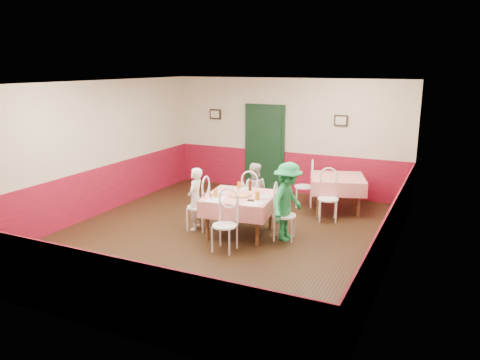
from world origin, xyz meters
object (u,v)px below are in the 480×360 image
at_px(chair_right, 285,216).
at_px(chair_second_b, 328,199).
at_px(diner_far, 254,192).
at_px(chair_left, 198,207).
at_px(second_table, 337,194).
at_px(main_table, 240,215).
at_px(diner_left, 195,199).
at_px(glass_c, 239,185).
at_px(chair_second_a, 304,187).
at_px(chair_far, 253,199).
at_px(glass_b, 257,196).
at_px(pizza, 240,195).
at_px(wallet, 251,200).
at_px(chair_near, 225,226).
at_px(diner_right, 288,202).
at_px(glass_a, 216,193).
at_px(beer_bottle, 250,185).

distance_m(chair_right, chair_second_b, 1.45).
bearing_deg(diner_far, chair_left, 39.66).
height_order(second_table, chair_second_b, chair_second_b).
bearing_deg(main_table, diner_far, 97.33).
bearing_deg(diner_left, glass_c, 119.04).
bearing_deg(main_table, second_table, 60.38).
bearing_deg(chair_right, glass_c, 62.71).
bearing_deg(chair_second_a, chair_left, -48.60).
xyz_separation_m(chair_far, glass_b, (0.53, -1.00, 0.39)).
height_order(chair_second_b, glass_c, chair_second_b).
xyz_separation_m(second_table, chair_left, (-2.12, -2.35, 0.08)).
distance_m(second_table, diner_far, 1.95).
distance_m(chair_far, pizza, 0.93).
xyz_separation_m(chair_second_b, wallet, (-0.94, -1.76, 0.32)).
bearing_deg(pizza, chair_near, -83.01).
height_order(chair_near, chair_second_a, same).
xyz_separation_m(pizza, glass_c, (-0.22, 0.43, 0.05)).
distance_m(chair_second_a, diner_far, 1.50).
bearing_deg(chair_second_a, diner_right, -8.63).
bearing_deg(glass_a, pizza, 38.77).
xyz_separation_m(chair_right, beer_bottle, (-0.81, 0.27, 0.42)).
bearing_deg(glass_a, diner_far, 79.28).
distance_m(glass_a, glass_b, 0.78).
xyz_separation_m(chair_far, diner_right, (1.00, -0.73, 0.27)).
bearing_deg(diner_far, chair_near, 83.02).
relative_size(main_table, pizza, 2.98).
height_order(pizza, diner_far, diner_far).
relative_size(chair_second_b, wallet, 8.18).
bearing_deg(chair_near, chair_left, 140.38).
relative_size(chair_right, diner_far, 0.76).
bearing_deg(chair_second_a, wallet, -22.78).
xyz_separation_m(main_table, wallet, (0.33, -0.26, 0.40)).
bearing_deg(chair_right, pizza, 87.64).
bearing_deg(glass_c, beer_bottle, -6.15).
distance_m(second_table, chair_second_a, 0.75).
height_order(chair_left, glass_a, glass_a).
bearing_deg(second_table, chair_far, -134.66).
xyz_separation_m(glass_c, wallet, (0.54, -0.67, -0.06)).
bearing_deg(beer_bottle, wallet, -64.84).
bearing_deg(chair_far, glass_b, 116.56).
distance_m(main_table, glass_a, 0.65).
distance_m(chair_near, beer_bottle, 1.30).
relative_size(chair_second_b, glass_b, 5.82).
bearing_deg(main_table, wallet, -38.25).
relative_size(chair_right, beer_bottle, 4.00).
bearing_deg(glass_a, chair_second_a, 71.21).
distance_m(chair_right, diner_left, 1.76).
xyz_separation_m(chair_near, glass_b, (0.31, 0.68, 0.39)).
bearing_deg(chair_second_a, glass_b, -20.93).
bearing_deg(chair_right, beer_bottle, 60.00).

